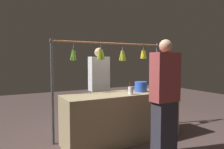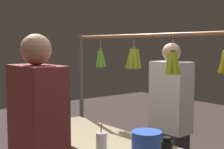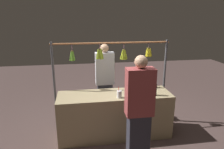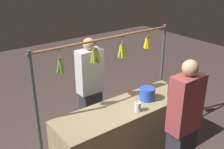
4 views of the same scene
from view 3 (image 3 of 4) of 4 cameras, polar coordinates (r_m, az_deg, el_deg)
ground_plane at (r=4.06m, az=0.71°, el=-16.17°), size 12.00×12.00×0.00m
market_counter at (r=3.86m, az=0.74°, el=-11.05°), size 2.03×0.62×0.81m
display_rack at (r=3.93m, az=0.18°, el=2.53°), size 2.22×0.15×1.71m
water_bottle at (r=3.68m, az=11.74°, el=-4.04°), size 0.07×0.07×0.23m
blue_bucket at (r=3.72m, az=6.41°, el=-3.92°), size 0.22×0.22×0.18m
drink_cup at (r=3.51m, az=2.03°, el=-5.47°), size 0.08×0.08×0.19m
vendor_person at (r=4.38m, az=-2.01°, el=-2.16°), size 0.38×0.21×1.61m
customer_person at (r=3.04m, az=7.50°, el=-10.36°), size 0.39×0.21×1.66m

